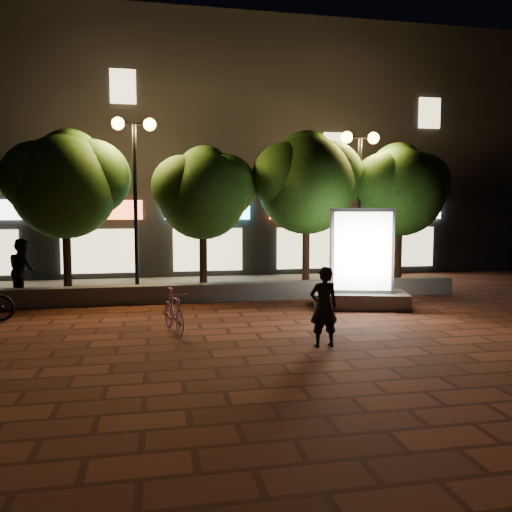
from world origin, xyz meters
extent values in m
plane|color=brown|center=(0.00, 0.00, 0.00)|extent=(80.00, 80.00, 0.00)
cube|color=slate|center=(0.00, 4.00, 0.25)|extent=(16.00, 0.45, 0.50)
cube|color=slate|center=(0.00, 6.50, 0.04)|extent=(16.00, 5.00, 0.08)
cube|color=black|center=(0.00, 13.00, 5.00)|extent=(28.00, 8.00, 10.00)
cube|color=#F45F2E|center=(-3.00, 8.94, 2.60)|extent=(3.20, 0.12, 0.70)
cube|color=beige|center=(-3.00, 8.94, 1.10)|extent=(2.60, 0.10, 1.60)
cube|color=#58DAE7|center=(1.00, 8.94, 2.60)|extent=(3.20, 0.12, 0.70)
cube|color=beige|center=(1.00, 8.94, 1.10)|extent=(2.60, 0.10, 1.60)
cube|color=#FF5114|center=(5.00, 8.94, 2.60)|extent=(3.20, 0.12, 0.70)
cube|color=beige|center=(5.00, 8.94, 1.10)|extent=(2.60, 0.10, 1.60)
cube|color=silver|center=(9.00, 8.94, 2.60)|extent=(3.20, 0.12, 0.70)
cube|color=beige|center=(9.00, 8.94, 1.10)|extent=(2.60, 0.10, 1.60)
cube|color=beige|center=(-2.00, 8.94, 7.00)|extent=(0.90, 0.10, 1.20)
cube|color=beige|center=(6.00, 8.94, 5.00)|extent=(0.90, 0.10, 1.20)
cube|color=beige|center=(10.00, 8.94, 6.50)|extent=(0.90, 0.10, 1.20)
cylinder|color=black|center=(-3.50, 5.40, 1.25)|extent=(0.24, 0.24, 2.34)
sphere|color=#2B5519|center=(-3.50, 5.40, 3.25)|extent=(3.00, 3.00, 3.00)
sphere|color=#2B5519|center=(-2.75, 5.60, 3.54)|extent=(2.25, 2.25, 2.25)
sphere|color=#2B5519|center=(-4.17, 5.25, 3.50)|extent=(2.10, 2.10, 2.10)
sphere|color=#2B5519|center=(-3.40, 5.75, 4.00)|extent=(1.95, 1.95, 1.95)
cylinder|color=black|center=(0.50, 5.40, 1.18)|extent=(0.24, 0.24, 2.21)
sphere|color=#2B5519|center=(0.50, 5.40, 3.03)|extent=(2.70, 2.70, 2.70)
sphere|color=#2B5519|center=(1.17, 5.60, 3.33)|extent=(2.03, 2.03, 2.02)
sphere|color=#2B5519|center=(-0.11, 5.25, 3.28)|extent=(1.89, 1.89, 1.89)
sphere|color=#2B5519|center=(0.60, 5.75, 3.70)|extent=(1.76, 1.76, 1.76)
cylinder|color=black|center=(3.80, 5.40, 1.30)|extent=(0.24, 0.24, 2.43)
sphere|color=#2B5519|center=(3.80, 5.40, 3.36)|extent=(3.10, 3.10, 3.10)
sphere|color=#2B5519|center=(4.58, 5.60, 3.66)|extent=(2.33, 2.33, 2.33)
sphere|color=#2B5519|center=(3.10, 5.25, 3.61)|extent=(2.17, 2.17, 2.17)
sphere|color=#2B5519|center=(3.90, 5.75, 4.14)|extent=(2.01, 2.02, 2.02)
cylinder|color=black|center=(7.00, 5.40, 1.23)|extent=(0.24, 0.24, 2.29)
sphere|color=#2B5519|center=(7.00, 5.40, 3.17)|extent=(2.90, 2.90, 2.90)
sphere|color=#2B5519|center=(7.72, 5.60, 3.47)|extent=(2.18, 2.17, 2.17)
sphere|color=#2B5519|center=(6.35, 5.25, 3.42)|extent=(2.03, 2.03, 2.03)
sphere|color=#2B5519|center=(7.10, 5.75, 3.90)|extent=(1.89, 1.88, 1.88)
cylinder|color=black|center=(-1.50, 5.20, 2.58)|extent=(0.12, 0.12, 5.00)
cylinder|color=black|center=(-1.50, 5.20, 5.08)|extent=(0.90, 0.08, 0.08)
sphere|color=#FFA93F|center=(-1.95, 5.20, 5.08)|extent=(0.36, 0.36, 0.36)
sphere|color=#FFA93F|center=(-1.05, 5.20, 5.08)|extent=(0.36, 0.36, 0.36)
cylinder|color=black|center=(5.50, 5.20, 2.48)|extent=(0.12, 0.12, 4.80)
cylinder|color=black|center=(5.50, 5.20, 4.88)|extent=(0.90, 0.08, 0.08)
sphere|color=#FFA93F|center=(5.05, 5.20, 4.88)|extent=(0.36, 0.36, 0.36)
sphere|color=#FFA93F|center=(5.95, 5.20, 4.88)|extent=(0.36, 0.36, 0.36)
cube|color=slate|center=(4.38, 2.30, 0.20)|extent=(2.66, 1.81, 0.40)
cube|color=#4C4C51|center=(4.38, 2.30, 1.52)|extent=(1.71, 0.96, 2.22)
cube|color=white|center=(4.31, 2.02, 1.52)|extent=(1.42, 0.42, 2.02)
cube|color=white|center=(4.46, 2.58, 1.52)|extent=(1.42, 0.42, 2.02)
imported|color=#C8839A|center=(-0.58, 0.38, 0.46)|extent=(0.76, 1.59, 0.92)
imported|color=black|center=(2.14, -1.31, 0.76)|extent=(0.58, 0.40, 1.52)
imported|color=black|center=(-4.52, 4.50, 0.95)|extent=(0.99, 1.06, 1.74)
camera|label=1|loc=(-0.92, -10.32, 2.54)|focal=35.81mm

